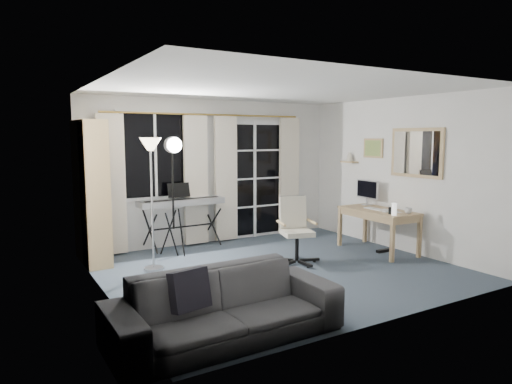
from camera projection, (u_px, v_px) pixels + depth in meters
floor at (279, 270)px, 6.19m from camera, size 4.50×4.00×0.02m
window at (155, 155)px, 7.16m from camera, size 1.20×0.08×1.40m
french_door at (254, 180)px, 8.13m from camera, size 1.32×0.09×2.11m
curtains at (210, 179)px, 7.59m from camera, size 3.60×0.07×2.13m
bookshelf at (89, 196)px, 6.40m from camera, size 0.34×0.94×2.02m
torchiere_lamp at (151, 164)px, 6.01m from camera, size 0.29×0.29×1.78m
keyboard_piano at (182, 203)px, 7.18m from camera, size 1.37×0.68×0.99m
studio_light at (173, 159)px, 6.69m from camera, size 0.33×0.37×1.83m
office_chair at (295, 224)px, 6.52m from camera, size 0.65×0.65×0.94m
desk at (378, 215)px, 7.11m from camera, size 0.65×1.25×0.66m
monitor at (367, 190)px, 7.55m from camera, size 0.16×0.48×0.41m
desk_clutter at (385, 221)px, 6.90m from camera, size 0.40×0.75×0.84m
mug at (408, 210)px, 6.71m from camera, size 0.11×0.09×0.11m
wall_mirror at (416, 153)px, 6.82m from camera, size 0.04×0.94×0.74m
framed_print at (373, 148)px, 7.59m from camera, size 0.03×0.42×0.32m
wall_shelf at (349, 159)px, 8.00m from camera, size 0.16×0.30×0.18m
sofa at (225, 295)px, 4.01m from camera, size 2.07×0.63×0.81m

